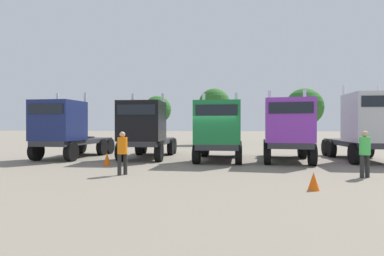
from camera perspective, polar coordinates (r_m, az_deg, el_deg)
The scene contains 13 objects.
ground at distance 16.95m, azimuth 3.71°, elevation -6.39°, with size 200.00×200.00×0.00m, color gray.
semi_truck_navy at distance 20.62m, azimuth -21.81°, elevation -0.14°, with size 2.82×6.31×4.06m.
semi_truck_black at distance 19.23m, azimuth -8.42°, elevation -0.23°, with size 2.77×6.50×4.00m.
semi_truck_green at distance 17.75m, azimuth 4.85°, elevation -0.40°, with size 2.66×6.19×3.91m.
semi_truck_purple at distance 18.03m, azimuth 16.85°, elevation -0.28°, with size 3.05×6.23×4.01m.
semi_truck_silver at distance 19.87m, azimuth 29.04°, elevation 0.25°, with size 2.61×6.21×4.34m.
visitor_in_hivis at distance 13.23m, azimuth -12.42°, elevation -3.85°, with size 0.56×0.56×1.77m.
visitor_with_camera at distance 13.97m, azimuth 28.67°, elevation -3.55°, with size 0.54×0.54×1.81m.
traffic_cone_mid at distance 10.66m, azimuth 21.04°, elevation -8.94°, with size 0.36×0.36×0.56m, color #F2590C.
traffic_cone_far at distance 16.63m, azimuth -15.05°, elevation -5.40°, with size 0.36×0.36×0.66m, color #F2590C.
oak_far_left at distance 38.39m, azimuth -6.23°, elevation 3.29°, with size 3.30×3.30×5.60m.
oak_far_centre at distance 34.12m, azimuth 4.04°, elevation 4.22°, with size 3.42×3.42×6.01m.
oak_far_right at distance 37.29m, azimuth 19.56°, elevation 3.55°, with size 4.16×4.16×6.15m.
Camera 1 is at (1.11, -16.79, 2.01)m, focal length 29.63 mm.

